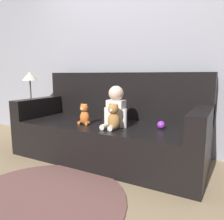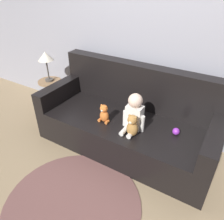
{
  "view_description": "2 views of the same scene",
  "coord_description": "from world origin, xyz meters",
  "px_view_note": "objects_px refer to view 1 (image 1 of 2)",
  "views": [
    {
      "loc": [
        1.22,
        -2.15,
        0.97
      ],
      "look_at": [
        0.1,
        -0.08,
        0.59
      ],
      "focal_mm": 35.0,
      "sensor_mm": 36.0,
      "label": 1
    },
    {
      "loc": [
        1.01,
        -1.99,
        1.95
      ],
      "look_at": [
        -0.12,
        -0.12,
        0.57
      ],
      "focal_mm": 35.0,
      "sensor_mm": 36.0,
      "label": 2
    }
  ],
  "objects_px": {
    "couch": "(111,129)",
    "plush_toy_side": "(84,115)",
    "person_baby": "(116,108)",
    "toy_ball": "(161,125)",
    "teddy_bear_brown": "(114,117)",
    "side_table": "(30,89)"
  },
  "relations": [
    {
      "from": "couch",
      "to": "plush_toy_side",
      "type": "xyz_separation_m",
      "value": [
        -0.19,
        -0.26,
        0.2
      ]
    },
    {
      "from": "person_baby",
      "to": "toy_ball",
      "type": "relative_size",
      "value": 5.42
    },
    {
      "from": "plush_toy_side",
      "to": "person_baby",
      "type": "bearing_deg",
      "value": 10.92
    },
    {
      "from": "couch",
      "to": "person_baby",
      "type": "height_order",
      "value": "couch"
    },
    {
      "from": "couch",
      "to": "person_baby",
      "type": "bearing_deg",
      "value": -49.24
    },
    {
      "from": "couch",
      "to": "teddy_bear_brown",
      "type": "relative_size",
      "value": 8.15
    },
    {
      "from": "couch",
      "to": "plush_toy_side",
      "type": "distance_m",
      "value": 0.38
    },
    {
      "from": "person_baby",
      "to": "plush_toy_side",
      "type": "xyz_separation_m",
      "value": [
        -0.36,
        -0.07,
        -0.09
      ]
    },
    {
      "from": "teddy_bear_brown",
      "to": "side_table",
      "type": "xyz_separation_m",
      "value": [
        -1.57,
        0.35,
        0.21
      ]
    },
    {
      "from": "plush_toy_side",
      "to": "side_table",
      "type": "bearing_deg",
      "value": 166.2
    },
    {
      "from": "person_baby",
      "to": "couch",
      "type": "bearing_deg",
      "value": 130.76
    },
    {
      "from": "plush_toy_side",
      "to": "side_table",
      "type": "height_order",
      "value": "side_table"
    },
    {
      "from": "person_baby",
      "to": "toy_ball",
      "type": "distance_m",
      "value": 0.5
    },
    {
      "from": "couch",
      "to": "teddy_bear_brown",
      "type": "xyz_separation_m",
      "value": [
        0.22,
        -0.33,
        0.22
      ]
    },
    {
      "from": "teddy_bear_brown",
      "to": "plush_toy_side",
      "type": "xyz_separation_m",
      "value": [
        -0.41,
        0.07,
        -0.02
      ]
    },
    {
      "from": "teddy_bear_brown",
      "to": "toy_ball",
      "type": "xyz_separation_m",
      "value": [
        0.41,
        0.27,
        -0.09
      ]
    },
    {
      "from": "plush_toy_side",
      "to": "side_table",
      "type": "relative_size",
      "value": 0.23
    },
    {
      "from": "teddy_bear_brown",
      "to": "toy_ball",
      "type": "relative_size",
      "value": 3.34
    },
    {
      "from": "side_table",
      "to": "toy_ball",
      "type": "bearing_deg",
      "value": -2.37
    },
    {
      "from": "toy_ball",
      "to": "side_table",
      "type": "bearing_deg",
      "value": 177.63
    },
    {
      "from": "teddy_bear_brown",
      "to": "toy_ball",
      "type": "distance_m",
      "value": 0.5
    },
    {
      "from": "teddy_bear_brown",
      "to": "person_baby",
      "type": "bearing_deg",
      "value": 109.91
    }
  ]
}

